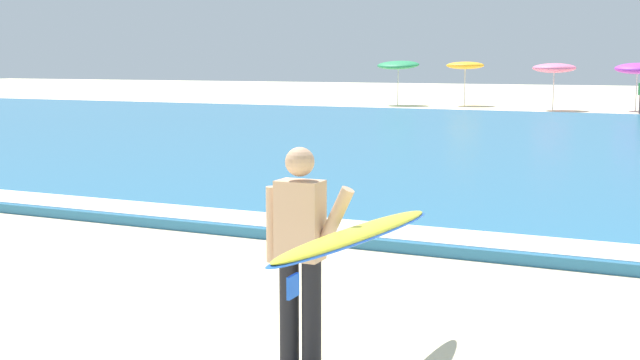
{
  "coord_description": "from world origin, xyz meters",
  "views": [
    {
      "loc": [
        5.65,
        -4.98,
        2.36
      ],
      "look_at": [
        1.92,
        3.02,
        1.1
      ],
      "focal_mm": 47.0,
      "sensor_mm": 36.0,
      "label": 1
    }
  ],
  "objects_px": {
    "beach_umbrella_1": "(465,65)",
    "beach_umbrella_2": "(554,68)",
    "beach_umbrella_0": "(398,65)",
    "surfer_with_board": "(330,242)",
    "beach_umbrella_3": "(637,68)"
  },
  "relations": [
    {
      "from": "beach_umbrella_0",
      "to": "beach_umbrella_3",
      "type": "relative_size",
      "value": 1.04
    },
    {
      "from": "beach_umbrella_1",
      "to": "beach_umbrella_3",
      "type": "relative_size",
      "value": 1.0
    },
    {
      "from": "beach_umbrella_2",
      "to": "surfer_with_board",
      "type": "bearing_deg",
      "value": -83.0
    },
    {
      "from": "beach_umbrella_1",
      "to": "surfer_with_board",
      "type": "bearing_deg",
      "value": -76.18
    },
    {
      "from": "beach_umbrella_0",
      "to": "beach_umbrella_1",
      "type": "bearing_deg",
      "value": 17.2
    },
    {
      "from": "beach_umbrella_0",
      "to": "surfer_with_board",
      "type": "bearing_deg",
      "value": -71.02
    },
    {
      "from": "beach_umbrella_0",
      "to": "beach_umbrella_2",
      "type": "bearing_deg",
      "value": -8.56
    },
    {
      "from": "beach_umbrella_2",
      "to": "beach_umbrella_3",
      "type": "distance_m",
      "value": 3.83
    },
    {
      "from": "surfer_with_board",
      "to": "beach_umbrella_1",
      "type": "xyz_separation_m",
      "value": [
        -9.38,
        38.12,
        1.08
      ]
    },
    {
      "from": "beach_umbrella_2",
      "to": "beach_umbrella_0",
      "type": "bearing_deg",
      "value": 171.44
    },
    {
      "from": "beach_umbrella_1",
      "to": "beach_umbrella_2",
      "type": "xyz_separation_m",
      "value": [
        4.98,
        -2.3,
        -0.1
      ]
    },
    {
      "from": "beach_umbrella_0",
      "to": "beach_umbrella_3",
      "type": "distance_m",
      "value": 12.01
    },
    {
      "from": "beach_umbrella_2",
      "to": "beach_umbrella_3",
      "type": "relative_size",
      "value": 0.97
    },
    {
      "from": "beach_umbrella_3",
      "to": "beach_umbrella_1",
      "type": "bearing_deg",
      "value": 172.29
    },
    {
      "from": "surfer_with_board",
      "to": "beach_umbrella_3",
      "type": "xyz_separation_m",
      "value": [
        -0.74,
        36.95,
        0.97
      ]
    }
  ]
}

